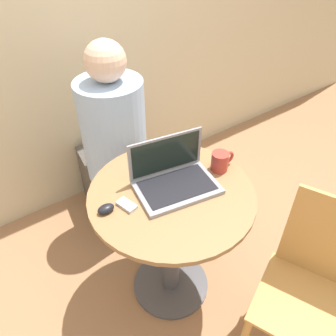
% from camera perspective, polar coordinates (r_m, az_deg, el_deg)
% --- Properties ---
extents(ground_plane, '(12.00, 12.00, 0.00)m').
position_cam_1_polar(ground_plane, '(2.12, 0.48, -19.54)').
color(ground_plane, '#9E704C').
extents(back_wall, '(7.00, 0.05, 2.60)m').
position_cam_1_polar(back_wall, '(2.16, -18.51, 23.66)').
color(back_wall, beige).
rests_on(back_wall, ground_plane).
extents(round_table, '(0.78, 0.78, 0.78)m').
position_cam_1_polar(round_table, '(1.68, 0.58, -9.86)').
color(round_table, '#4C4C51').
rests_on(round_table, ground_plane).
extents(laptop, '(0.41, 0.32, 0.22)m').
position_cam_1_polar(laptop, '(1.52, 1.00, -1.65)').
color(laptop, gray).
rests_on(laptop, round_table).
extents(cell_phone, '(0.07, 0.10, 0.02)m').
position_cam_1_polar(cell_phone, '(1.45, -7.20, -6.42)').
color(cell_phone, silver).
rests_on(cell_phone, round_table).
extents(computer_mouse, '(0.08, 0.05, 0.03)m').
position_cam_1_polar(computer_mouse, '(1.44, -10.77, -6.98)').
color(computer_mouse, black).
rests_on(computer_mouse, round_table).
extents(coffee_cup, '(0.13, 0.08, 0.10)m').
position_cam_1_polar(coffee_cup, '(1.63, 9.13, 1.18)').
color(coffee_cup, '#B2382D').
rests_on(coffee_cup, round_table).
extents(chair_empty, '(0.52, 0.52, 0.92)m').
position_cam_1_polar(chair_empty, '(1.69, 23.40, -18.59)').
color(chair_empty, tan).
rests_on(chair_empty, ground_plane).
extents(person_seated, '(0.43, 0.61, 1.30)m').
position_cam_1_polar(person_seated, '(2.14, -9.38, 2.05)').
color(person_seated, '#4C4742').
rests_on(person_seated, ground_plane).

